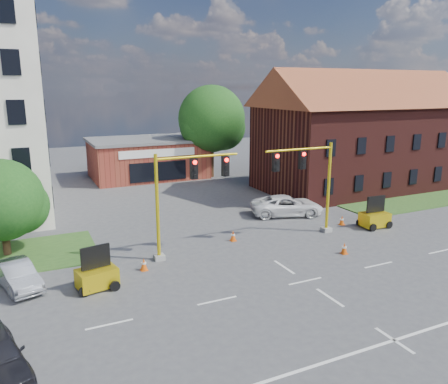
# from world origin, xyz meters

# --- Properties ---
(ground) EXTENTS (120.00, 120.00, 0.00)m
(ground) POSITION_xyz_m (0.00, 0.00, 0.00)
(ground) COLOR #464649
(ground) RESTS_ON ground
(grass_verge_ne) EXTENTS (14.00, 4.00, 0.08)m
(grass_verge_ne) POSITION_xyz_m (18.00, 9.00, 0.04)
(grass_verge_ne) COLOR #2A4F1D
(grass_verge_ne) RESTS_ON ground
(lane_markings) EXTENTS (60.00, 36.00, 0.01)m
(lane_markings) POSITION_xyz_m (0.00, -3.00, 0.01)
(lane_markings) COLOR white
(lane_markings) RESTS_ON ground
(brick_shop) EXTENTS (12.40, 8.40, 4.30)m
(brick_shop) POSITION_xyz_m (0.00, 29.98, 2.16)
(brick_shop) COLOR maroon
(brick_shop) RESTS_ON ground
(townhouse_row) EXTENTS (21.00, 11.00, 11.50)m
(townhouse_row) POSITION_xyz_m (18.00, 16.00, 5.93)
(townhouse_row) COLOR #431714
(townhouse_row) RESTS_ON ground
(tree_large) EXTENTS (7.64, 7.28, 10.07)m
(tree_large) POSITION_xyz_m (6.87, 27.08, 6.16)
(tree_large) COLOR #3A2915
(tree_large) RESTS_ON ground
(tree_nw_front) EXTENTS (5.04, 4.80, 5.81)m
(tree_nw_front) POSITION_xyz_m (-13.76, 10.58, 3.26)
(tree_nw_front) COLOR #3A2915
(tree_nw_front) RESTS_ON ground
(signal_mast_west) EXTENTS (5.30, 0.60, 6.20)m
(signal_mast_west) POSITION_xyz_m (-4.36, 6.00, 3.92)
(signal_mast_west) COLOR gray
(signal_mast_west) RESTS_ON ground
(signal_mast_east) EXTENTS (5.30, 0.60, 6.20)m
(signal_mast_east) POSITION_xyz_m (4.36, 6.00, 3.92)
(signal_mast_east) COLOR gray
(signal_mast_east) RESTS_ON ground
(trailer_west) EXTENTS (2.09, 1.61, 2.14)m
(trailer_west) POSITION_xyz_m (-9.87, 3.71, 0.67)
(trailer_west) COLOR yellow
(trailer_west) RESTS_ON ground
(trailer_east) EXTENTS (1.99, 1.39, 2.19)m
(trailer_east) POSITION_xyz_m (9.75, 5.35, 0.68)
(trailer_east) COLOR yellow
(trailer_east) RESTS_ON ground
(cone_a) EXTENTS (0.40, 0.40, 0.70)m
(cone_a) POSITION_xyz_m (-7.20, 4.90, 0.34)
(cone_a) COLOR #DC510B
(cone_a) RESTS_ON ground
(cone_b) EXTENTS (0.40, 0.40, 0.70)m
(cone_b) POSITION_xyz_m (-0.68, 7.06, 0.34)
(cone_b) COLOR #DC510B
(cone_b) RESTS_ON ground
(cone_c) EXTENTS (0.40, 0.40, 0.70)m
(cone_c) POSITION_xyz_m (4.36, 2.18, 0.34)
(cone_c) COLOR #DC510B
(cone_c) RESTS_ON ground
(cone_d) EXTENTS (0.40, 0.40, 0.70)m
(cone_d) POSITION_xyz_m (8.00, 6.75, 0.34)
(cone_d) COLOR #DC510B
(cone_d) RESTS_ON ground
(pickup_white) EXTENTS (6.12, 4.20, 1.55)m
(pickup_white) POSITION_xyz_m (5.74, 10.58, 0.78)
(pickup_white) COLOR white
(pickup_white) RESTS_ON ground
(sedan_silver_front) EXTENTS (2.50, 4.27, 1.33)m
(sedan_silver_front) POSITION_xyz_m (-13.47, 5.51, 0.67)
(sedan_silver_front) COLOR #9B9EA2
(sedan_silver_front) RESTS_ON ground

